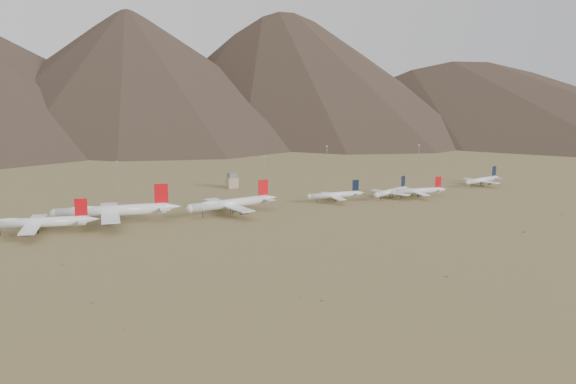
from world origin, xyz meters
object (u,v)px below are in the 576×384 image
widebody_west (36,222)px  widebody_centre (113,211)px  control_tower (232,181)px  narrowbody_b (391,192)px  narrowbody_a (335,195)px  widebody_east (230,203)px

widebody_west → widebody_centre: bearing=22.8°
control_tower → widebody_centre: bearing=-143.0°
widebody_centre → control_tower: size_ratio=6.27×
widebody_west → narrowbody_b: bearing=13.7°
narrowbody_a → narrowbody_b: (43.17, -6.31, -0.10)m
narrowbody_a → narrowbody_b: 43.63m
widebody_east → widebody_centre: bearing=166.8°
narrowbody_a → widebody_centre: bearing=-174.5°
narrowbody_b → widebody_east: bearing=158.1°
widebody_east → control_tower: (36.64, 88.32, -1.43)m
narrowbody_b → narrowbody_a: bearing=150.6°
widebody_west → narrowbody_b: widebody_west is taller
widebody_west → widebody_east: (115.43, 0.35, 0.21)m
widebody_west → narrowbody_b: (238.80, -1.50, -1.95)m
widebody_east → narrowbody_a: widebody_east is taller
widebody_centre → control_tower: (108.88, 82.04, -2.46)m
widebody_centre → narrowbody_b: (195.60, -8.12, -3.18)m
widebody_west → control_tower: (152.08, 88.67, -1.22)m
widebody_centre → narrowbody_a: widebody_centre is taller
narrowbody_a → control_tower: size_ratio=3.65×
widebody_west → narrowbody_a: widebody_west is taller
widebody_west → widebody_centre: size_ratio=0.83×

